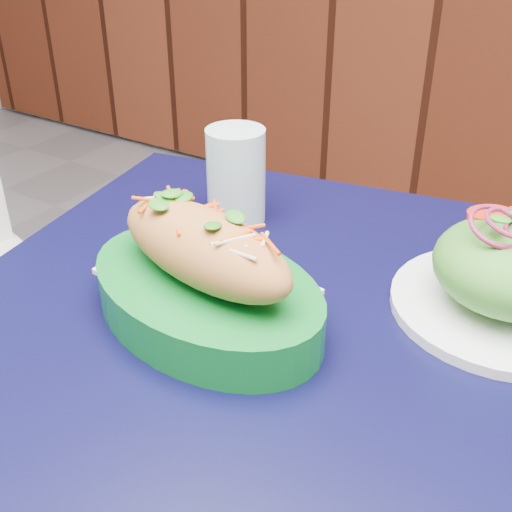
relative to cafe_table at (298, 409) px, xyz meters
The scene contains 4 objects.
cafe_table is the anchor object (origin of this frame).
banh_mi_basket 0.17m from the cafe_table, behind, with size 0.32×0.24×0.13m.
salad_plate 0.26m from the cafe_table, 47.23° to the left, with size 0.24×0.24×0.12m.
water_glass 0.32m from the cafe_table, 137.14° to the left, with size 0.08×0.08×0.13m, color silver.
Camera 1 is at (0.71, 0.71, 1.15)m, focal length 45.00 mm.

